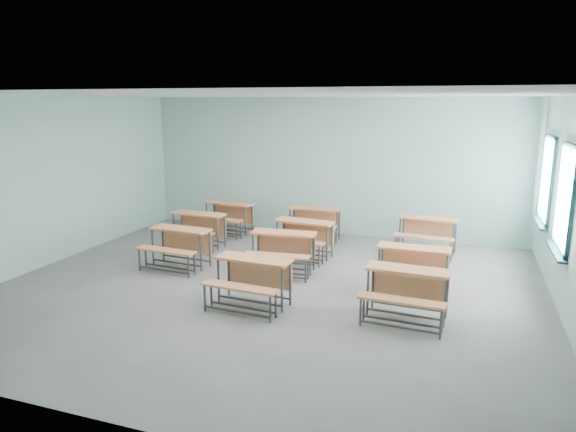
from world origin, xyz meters
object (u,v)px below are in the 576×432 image
(desk_unit_r1c0, at_px, (178,242))
(desk_unit_r1c2, at_px, (413,263))
(desk_unit_r3c2, at_px, (427,230))
(desk_unit_r0c2, at_px, (406,287))
(desk_unit_r2c1, at_px, (302,233))
(desk_unit_r1c1, at_px, (282,246))
(desk_unit_r3c0, at_px, (227,213))
(desk_unit_r3c1, at_px, (313,219))
(desk_unit_r2c0, at_px, (196,225))
(desk_unit_r0c1, at_px, (251,275))

(desk_unit_r1c0, xyz_separation_m, desk_unit_r1c2, (4.35, 0.15, 0.00))
(desk_unit_r1c0, bearing_deg, desk_unit_r3c2, 33.83)
(desk_unit_r0c2, bearing_deg, desk_unit_r2c1, 136.85)
(desk_unit_r1c1, bearing_deg, desk_unit_r1c0, -174.44)
(desk_unit_r2c1, relative_size, desk_unit_r3c0, 0.99)
(desk_unit_r1c2, xyz_separation_m, desk_unit_r3c1, (-2.46, 2.56, 0.00))
(desk_unit_r2c0, distance_m, desk_unit_r2c1, 2.38)
(desk_unit_r1c1, bearing_deg, desk_unit_r1c2, -10.51)
(desk_unit_r1c0, distance_m, desk_unit_r2c0, 1.36)
(desk_unit_r3c0, relative_size, desk_unit_r3c2, 1.01)
(desk_unit_r0c1, distance_m, desk_unit_r3c0, 4.57)
(desk_unit_r1c2, relative_size, desk_unit_r3c0, 0.94)
(desk_unit_r0c1, relative_size, desk_unit_r3c0, 0.98)
(desk_unit_r1c1, relative_size, desk_unit_r3c2, 1.00)
(desk_unit_r1c0, xyz_separation_m, desk_unit_r3c1, (1.89, 2.71, 0.00))
(desk_unit_r0c2, xyz_separation_m, desk_unit_r1c0, (-4.38, 1.04, 0.00))
(desk_unit_r3c1, xyz_separation_m, desk_unit_r3c2, (2.51, -0.20, 0.00))
(desk_unit_r1c0, relative_size, desk_unit_r3c2, 0.99)
(desk_unit_r3c1, relative_size, desk_unit_r3c2, 0.97)
(desk_unit_r2c1, xyz_separation_m, desk_unit_r3c1, (-0.16, 1.33, 0.00))
(desk_unit_r0c1, height_order, desk_unit_r2c0, same)
(desk_unit_r0c2, height_order, desk_unit_r1c2, same)
(desk_unit_r1c0, relative_size, desk_unit_r3c0, 0.98)
(desk_unit_r0c1, height_order, desk_unit_r3c2, same)
(desk_unit_r2c0, bearing_deg, desk_unit_r0c2, -24.04)
(desk_unit_r1c1, distance_m, desk_unit_r2c1, 1.01)
(desk_unit_r0c1, bearing_deg, desk_unit_r0c2, 10.47)
(desk_unit_r1c2, bearing_deg, desk_unit_r3c2, 89.13)
(desk_unit_r1c2, distance_m, desk_unit_r3c0, 5.23)
(desk_unit_r0c2, bearing_deg, desk_unit_r3c2, 92.69)
(desk_unit_r1c1, xyz_separation_m, desk_unit_r3c1, (-0.09, 2.34, 0.00))
(desk_unit_r3c0, bearing_deg, desk_unit_r3c1, 8.52)
(desk_unit_r0c2, xyz_separation_m, desk_unit_r1c1, (-2.41, 1.41, 0.00))
(desk_unit_r1c0, height_order, desk_unit_r3c1, same)
(desk_unit_r3c1, bearing_deg, desk_unit_r1c1, -89.91)
(desk_unit_r0c1, bearing_deg, desk_unit_r3c0, 124.51)
(desk_unit_r0c1, xyz_separation_m, desk_unit_r3c2, (2.33, 3.81, 0.00))
(desk_unit_r2c0, relative_size, desk_unit_r3c1, 1.00)
(desk_unit_r1c1, xyz_separation_m, desk_unit_r2c1, (0.07, 1.01, 0.00))
(desk_unit_r2c1, bearing_deg, desk_unit_r2c0, -173.01)
(desk_unit_r0c2, relative_size, desk_unit_r1c1, 0.98)
(desk_unit_r1c2, height_order, desk_unit_r2c0, same)
(desk_unit_r3c2, bearing_deg, desk_unit_r3c0, -176.09)
(desk_unit_r0c1, distance_m, desk_unit_r1c1, 1.67)
(desk_unit_r0c1, bearing_deg, desk_unit_r1c2, 36.42)
(desk_unit_r1c2, distance_m, desk_unit_r2c0, 4.83)
(desk_unit_r0c1, xyz_separation_m, desk_unit_r3c0, (-2.32, 3.94, 0.00))
(desk_unit_r1c0, distance_m, desk_unit_r1c1, 2.01)
(desk_unit_r3c0, bearing_deg, desk_unit_r2c0, -87.19)
(desk_unit_r2c1, bearing_deg, desk_unit_r3c0, 156.80)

